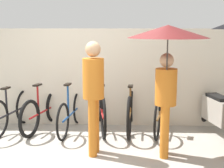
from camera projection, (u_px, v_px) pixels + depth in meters
name	position (u px, v px, depth m)	size (l,w,h in m)	color
ground_plane	(74.00, 164.00, 4.48)	(30.00, 30.00, 0.00)	#9E998E
back_wall	(88.00, 77.00, 6.18)	(11.81, 0.12, 1.91)	beige
parked_bicycle_0	(12.00, 111.00, 5.88)	(0.51, 1.66, 0.97)	black
parked_bicycle_1	(43.00, 111.00, 5.96)	(0.56, 1.63, 1.06)	black
parked_bicycle_2	(71.00, 112.00, 5.86)	(0.44, 1.66, 1.03)	black
parked_bicycle_3	(101.00, 110.00, 5.92)	(0.45, 1.76, 1.07)	black
parked_bicycle_4	(131.00, 110.00, 5.90)	(0.44, 1.77, 1.05)	black
parked_bicycle_5	(161.00, 112.00, 5.83)	(0.54, 1.63, 1.05)	black
pedestrian_leading	(93.00, 89.00, 4.66)	(0.32, 0.32, 1.73)	#C66B1E
pedestrian_center	(167.00, 51.00, 4.39)	(1.15, 1.15, 1.97)	#C66B1E
motorcycle	(217.00, 112.00, 5.69)	(0.73, 2.06, 0.93)	black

